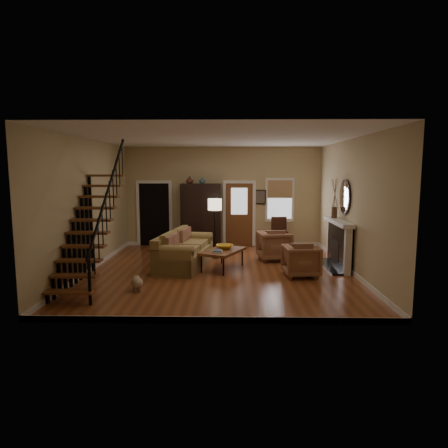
{
  "coord_description": "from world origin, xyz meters",
  "views": [
    {
      "loc": [
        0.29,
        -9.82,
        2.51
      ],
      "look_at": [
        0.1,
        0.4,
        1.15
      ],
      "focal_mm": 32.0,
      "sensor_mm": 36.0,
      "label": 1
    }
  ],
  "objects_px": {
    "sofa": "(184,250)",
    "armchair_right": "(274,246)",
    "floor_lamp": "(215,228)",
    "armchair_left": "(301,261)",
    "coffee_table": "(223,260)",
    "armoire": "(201,216)",
    "side_chair": "(280,233)"
  },
  "relations": [
    {
      "from": "coffee_table",
      "to": "floor_lamp",
      "type": "relative_size",
      "value": 0.76
    },
    {
      "from": "floor_lamp",
      "to": "armchair_right",
      "type": "bearing_deg",
      "value": -9.43
    },
    {
      "from": "sofa",
      "to": "armchair_left",
      "type": "relative_size",
      "value": 2.85
    },
    {
      "from": "armchair_left",
      "to": "armoire",
      "type": "bearing_deg",
      "value": 32.0
    },
    {
      "from": "armchair_left",
      "to": "armchair_right",
      "type": "relative_size",
      "value": 0.92
    },
    {
      "from": "armchair_right",
      "to": "floor_lamp",
      "type": "bearing_deg",
      "value": 72.66
    },
    {
      "from": "armchair_left",
      "to": "floor_lamp",
      "type": "relative_size",
      "value": 0.48
    },
    {
      "from": "coffee_table",
      "to": "armchair_left",
      "type": "height_order",
      "value": "armchair_left"
    },
    {
      "from": "coffee_table",
      "to": "armchair_right",
      "type": "distance_m",
      "value": 1.83
    },
    {
      "from": "armchair_left",
      "to": "armchair_right",
      "type": "bearing_deg",
      "value": 9.85
    },
    {
      "from": "sofa",
      "to": "coffee_table",
      "type": "relative_size",
      "value": 1.8
    },
    {
      "from": "armoire",
      "to": "side_chair",
      "type": "bearing_deg",
      "value": -4.48
    },
    {
      "from": "sofa",
      "to": "armchair_right",
      "type": "relative_size",
      "value": 2.63
    },
    {
      "from": "armoire",
      "to": "armchair_left",
      "type": "bearing_deg",
      "value": -53.43
    },
    {
      "from": "armchair_right",
      "to": "armchair_left",
      "type": "bearing_deg",
      "value": -173.48
    },
    {
      "from": "sofa",
      "to": "armchair_right",
      "type": "xyz_separation_m",
      "value": [
        2.46,
        0.86,
        -0.03
      ]
    },
    {
      "from": "armchair_left",
      "to": "side_chair",
      "type": "bearing_deg",
      "value": -2.58
    },
    {
      "from": "armchair_right",
      "to": "sofa",
      "type": "bearing_deg",
      "value": 101.35
    },
    {
      "from": "sofa",
      "to": "armchair_left",
      "type": "bearing_deg",
      "value": -7.81
    },
    {
      "from": "sofa",
      "to": "armchair_left",
      "type": "distance_m",
      "value": 3.05
    },
    {
      "from": "armchair_left",
      "to": "floor_lamp",
      "type": "xyz_separation_m",
      "value": [
        -2.16,
        2.05,
        0.48
      ]
    },
    {
      "from": "armchair_right",
      "to": "floor_lamp",
      "type": "height_order",
      "value": "floor_lamp"
    },
    {
      "from": "coffee_table",
      "to": "side_chair",
      "type": "bearing_deg",
      "value": 56.85
    },
    {
      "from": "armoire",
      "to": "armchair_right",
      "type": "distance_m",
      "value": 2.94
    },
    {
      "from": "armoire",
      "to": "armchair_right",
      "type": "height_order",
      "value": "armoire"
    },
    {
      "from": "armoire",
      "to": "side_chair",
      "type": "relative_size",
      "value": 2.06
    },
    {
      "from": "sofa",
      "to": "floor_lamp",
      "type": "height_order",
      "value": "floor_lamp"
    },
    {
      "from": "sofa",
      "to": "coffee_table",
      "type": "distance_m",
      "value": 1.05
    },
    {
      "from": "side_chair",
      "to": "sofa",
      "type": "bearing_deg",
      "value": -138.31
    },
    {
      "from": "armchair_right",
      "to": "floor_lamp",
      "type": "xyz_separation_m",
      "value": [
        -1.7,
        0.28,
        0.45
      ]
    },
    {
      "from": "floor_lamp",
      "to": "side_chair",
      "type": "distance_m",
      "value": 2.47
    },
    {
      "from": "sofa",
      "to": "floor_lamp",
      "type": "distance_m",
      "value": 1.43
    }
  ]
}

